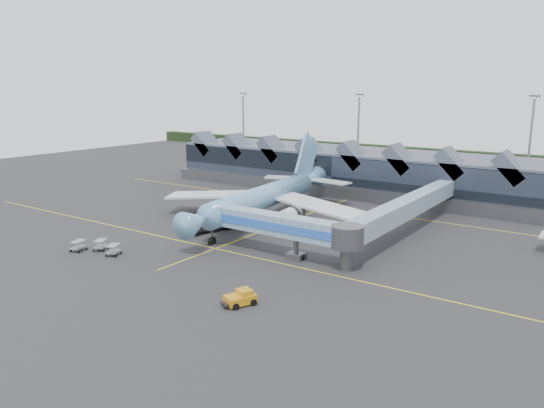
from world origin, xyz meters
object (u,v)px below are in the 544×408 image
Objects in this scene: main_airliner at (267,196)px; jet_bridge at (290,228)px; fuel_truck at (211,220)px; pushback_tug at (241,298)px.

jet_bridge is (15.71, -16.26, -0.12)m from main_airliner.
jet_bridge is 19.73m from fuel_truck.
fuel_truck is at bearing -112.43° from main_airliner.
pushback_tug is at bearing -24.85° from fuel_truck.
jet_bridge is at bearing -52.58° from main_airliner.
main_airliner is 1.88× the size of jet_bridge.
fuel_truck is at bearing 167.34° from jet_bridge.
fuel_truck is 32.30m from pushback_tug.
pushback_tug is (4.64, -17.50, -3.68)m from jet_bridge.
fuel_truck is (-19.08, 4.38, -2.47)m from jet_bridge.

